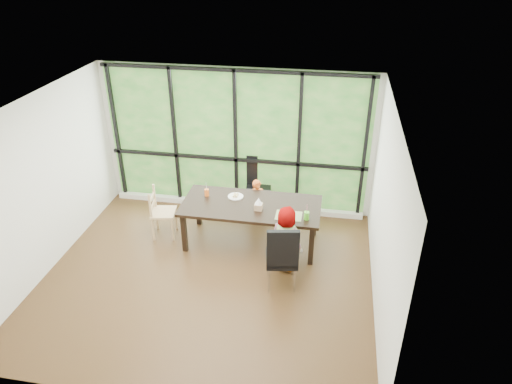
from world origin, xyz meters
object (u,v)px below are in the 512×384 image
child_toddler (257,202)px  plate_near (286,215)px  chair_interior_leather (282,255)px  tissue_box (259,207)px  dining_table (251,224)px  plate_far (236,196)px  chair_end_beech (164,212)px  orange_cup (207,192)px  child_older (287,239)px  green_cup (307,216)px  chair_window_leather (259,186)px

child_toddler → plate_near: child_toddler is taller
chair_interior_leather → tissue_box: bearing=-70.3°
dining_table → child_toddler: bearing=90.0°
dining_table → chair_interior_leather: size_ratio=2.12×
plate_far → plate_near: 1.01m
chair_end_beech → orange_cup: (0.74, 0.19, 0.36)m
orange_cup → child_toddler: bearing=30.1°
dining_table → child_toddler: size_ratio=2.62×
chair_end_beech → child_toddler: 1.66m
child_older → orange_cup: size_ratio=8.81×
chair_interior_leather → green_cup: chair_interior_leather is taller
child_toddler → green_cup: 1.37m
chair_interior_leather → green_cup: (0.29, 0.70, 0.28)m
child_toddler → chair_window_leather: bearing=76.0°
plate_near → tissue_box: 0.47m
chair_interior_leather → plate_far: (-0.94, 1.20, 0.22)m
green_cup → child_older: bearing=-131.9°
chair_end_beech → plate_near: bearing=-105.0°
chair_window_leather → orange_cup: (-0.74, -0.88, 0.27)m
child_toddler → plate_near: (0.60, -0.85, 0.32)m
plate_near → orange_cup: bearing=164.4°
dining_table → plate_near: 0.75m
dining_table → green_cup: size_ratio=17.27×
child_older → green_cup: size_ratio=8.22×
chair_window_leather → child_older: bearing=-73.5°
chair_window_leather → plate_near: 1.44m
chair_window_leather → plate_far: size_ratio=4.10×
child_toddler → child_older: 1.39m
child_older → chair_interior_leather: bearing=105.5°
chair_interior_leather → green_cup: bearing=-122.9°
chair_end_beech → plate_far: 1.29m
chair_window_leather → chair_end_beech: chair_window_leather is taller
plate_far → tissue_box: tissue_box is taller
chair_interior_leather → plate_near: 0.80m
child_toddler → child_older: child_older is taller
chair_interior_leather → chair_end_beech: chair_interior_leather is taller
chair_end_beech → child_toddler: size_ratio=1.03×
chair_interior_leather → child_older: size_ratio=0.99×
tissue_box → plate_far: bearing=142.9°
plate_far → dining_table: bearing=-34.1°
chair_window_leather → child_older: (0.73, -1.62, 0.00)m
chair_window_leather → plate_far: bearing=-114.5°
plate_far → tissue_box: size_ratio=2.14×
child_older → chair_end_beech: bearing=6.4°
chair_window_leather → plate_near: chair_window_leather is taller
chair_end_beech → child_older: bearing=-113.7°
green_cup → dining_table: bearing=162.4°
chair_interior_leather → orange_cup: 1.86m
plate_far → orange_cup: orange_cup is taller
dining_table → green_cup: green_cup is taller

